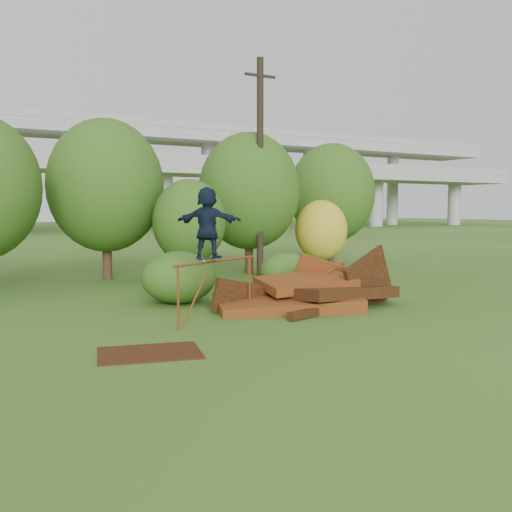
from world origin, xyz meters
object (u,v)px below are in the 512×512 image
skater (208,223)px  flat_plate (150,353)px  scrap_pile (307,295)px  utility_pole (260,167)px

skater → flat_plate: size_ratio=0.89×
scrap_pile → skater: 4.05m
utility_pole → skater: bearing=-127.5°
scrap_pile → utility_pole: (2.47, 7.09, 4.20)m
scrap_pile → skater: (-3.39, -0.55, 2.14)m
scrap_pile → utility_pole: bearing=70.8°
scrap_pile → skater: bearing=-170.7°
skater → flat_plate: bearing=84.6°
flat_plate → scrap_pile: bearing=26.5°
skater → flat_plate: (-2.31, -2.30, -2.49)m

